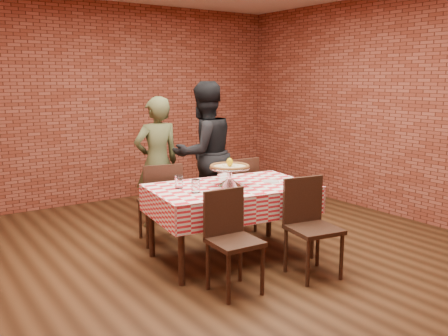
{
  "coord_description": "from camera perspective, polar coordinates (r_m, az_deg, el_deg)",
  "views": [
    {
      "loc": [
        -2.71,
        -3.88,
        1.82
      ],
      "look_at": [
        0.02,
        0.09,
        0.92
      ],
      "focal_mm": 38.9,
      "sensor_mm": 36.0,
      "label": 1
    }
  ],
  "objects": [
    {
      "name": "table",
      "position": [
        4.96,
        0.85,
        -6.38
      ],
      "size": [
        1.69,
        1.14,
        0.75
      ],
      "primitive_type": "cube",
      "rotation": [
        0.0,
        0.0,
        -0.12
      ],
      "color": "#341F14",
      "rests_on": "ground"
    },
    {
      "name": "diner_olive",
      "position": [
        5.99,
        -7.86,
        0.67
      ],
      "size": [
        0.6,
        0.41,
        1.6
      ],
      "primitive_type": "imported",
      "rotation": [
        0.0,
        0.0,
        3.1
      ],
      "color": "#474B2B",
      "rests_on": "ground"
    },
    {
      "name": "condiment_caddy",
      "position": [
        5.17,
        -0.05,
        -0.49
      ],
      "size": [
        0.11,
        0.09,
        0.14
      ],
      "primitive_type": "cube",
      "rotation": [
        0.0,
        0.0,
        0.13
      ],
      "color": "silver",
      "rests_on": "tablecloth"
    },
    {
      "name": "chair_near_left",
      "position": [
        4.15,
        1.29,
        -8.86
      ],
      "size": [
        0.42,
        0.42,
        0.88
      ],
      "primitive_type": null,
      "rotation": [
        0.0,
        0.0,
        -0.05
      ],
      "color": "#341F14",
      "rests_on": "ground"
    },
    {
      "name": "pizza",
      "position": [
        4.81,
        0.68,
        0.12
      ],
      "size": [
        0.48,
        0.48,
        0.03
      ],
      "primitive_type": "cylinder",
      "rotation": [
        0.0,
        0.0,
        -0.23
      ],
      "color": "beige",
      "rests_on": "pizza_stand"
    },
    {
      "name": "sweetener_packet_b",
      "position": [
        5.06,
        8.0,
        -1.61
      ],
      "size": [
        0.06,
        0.06,
        0.0
      ],
      "primitive_type": "cube",
      "rotation": [
        0.0,
        0.0,
        -0.73
      ],
      "color": "white",
      "rests_on": "tablecloth"
    },
    {
      "name": "lemon",
      "position": [
        4.8,
        0.68,
        0.68
      ],
      "size": [
        0.08,
        0.08,
        0.08
      ],
      "primitive_type": "ellipsoid",
      "rotation": [
        0.0,
        0.0,
        -0.23
      ],
      "color": "#DBB907",
      "rests_on": "pizza"
    },
    {
      "name": "ground",
      "position": [
        5.07,
        0.42,
        -10.48
      ],
      "size": [
        6.0,
        6.0,
        0.0
      ],
      "primitive_type": "plane",
      "color": "black",
      "rests_on": "ground"
    },
    {
      "name": "back_wall",
      "position": [
        7.4,
        -13.11,
        7.42
      ],
      "size": [
        5.5,
        0.0,
        5.5
      ],
      "primitive_type": "plane",
      "rotation": [
        1.57,
        0.0,
        0.0
      ],
      "color": "maroon",
      "rests_on": "ground"
    },
    {
      "name": "side_plate",
      "position": [
        5.04,
        5.5,
        -1.57
      ],
      "size": [
        0.19,
        0.19,
        0.01
      ],
      "primitive_type": "cylinder",
      "rotation": [
        0.0,
        0.0,
        -0.12
      ],
      "color": "white",
      "rests_on": "tablecloth"
    },
    {
      "name": "chair_near_right",
      "position": [
        4.56,
        10.52,
        -7.07
      ],
      "size": [
        0.49,
        0.49,
        0.91
      ],
      "primitive_type": null,
      "rotation": [
        0.0,
        0.0,
        -0.17
      ],
      "color": "#341F14",
      "rests_on": "ground"
    },
    {
      "name": "water_glass_left",
      "position": [
        4.55,
        -3.35,
        -2.13
      ],
      "size": [
        0.09,
        0.09,
        0.13
      ],
      "primitive_type": "cylinder",
      "rotation": [
        0.0,
        0.0,
        -0.12
      ],
      "color": "white",
      "rests_on": "tablecloth"
    },
    {
      "name": "tablecloth",
      "position": [
        4.89,
        0.85,
        -3.61
      ],
      "size": [
        1.73,
        1.18,
        0.27
      ],
      "primitive_type": null,
      "rotation": [
        0.0,
        0.0,
        -0.12
      ],
      "color": "red",
      "rests_on": "table"
    },
    {
      "name": "diner_black",
      "position": [
        6.07,
        -2.36,
        1.74
      ],
      "size": [
        0.9,
        0.72,
        1.78
      ],
      "primitive_type": "imported",
      "rotation": [
        0.0,
        0.0,
        3.19
      ],
      "color": "black",
      "rests_on": "ground"
    },
    {
      "name": "pizza_stand",
      "position": [
        4.83,
        0.67,
        -1.02
      ],
      "size": [
        0.5,
        0.5,
        0.18
      ],
      "primitive_type": null,
      "rotation": [
        0.0,
        0.0,
        -0.23
      ],
      "color": "silver",
      "rests_on": "tablecloth"
    },
    {
      "name": "chair_far_left",
      "position": [
        5.46,
        -7.59,
        -3.99
      ],
      "size": [
        0.51,
        0.51,
        0.91
      ],
      "primitive_type": null,
      "rotation": [
        0.0,
        0.0,
        2.92
      ],
      "color": "#341F14",
      "rests_on": "ground"
    },
    {
      "name": "sweetener_packet_a",
      "position": [
        4.98,
        7.73,
        -1.81
      ],
      "size": [
        0.05,
        0.04,
        0.0
      ],
      "primitive_type": "cube",
      "rotation": [
        0.0,
        0.0,
        0.07
      ],
      "color": "white",
      "rests_on": "tablecloth"
    },
    {
      "name": "water_glass_right",
      "position": [
        4.74,
        -5.31,
        -1.64
      ],
      "size": [
        0.09,
        0.09,
        0.13
      ],
      "primitive_type": "cylinder",
      "rotation": [
        0.0,
        0.0,
        -0.12
      ],
      "color": "white",
      "rests_on": "tablecloth"
    },
    {
      "name": "chair_far_right",
      "position": [
        5.81,
        1.22,
        -3.06
      ],
      "size": [
        0.44,
        0.44,
        0.9
      ],
      "primitive_type": null,
      "rotation": [
        0.0,
        0.0,
        3.1
      ],
      "color": "#341F14",
      "rests_on": "ground"
    }
  ]
}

